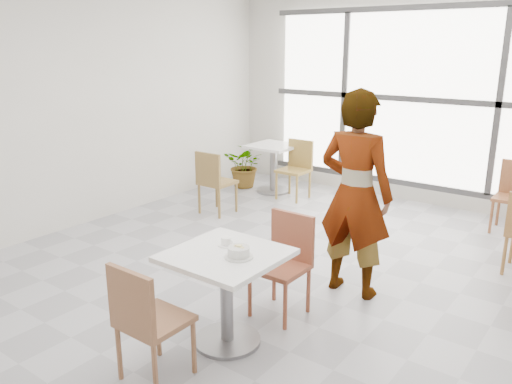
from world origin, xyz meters
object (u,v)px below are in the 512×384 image
Objects in this scene: person at (355,195)px; bg_chair_left_far at (296,165)px; chair_near at (145,316)px; oatmeal_bowl at (239,252)px; main_table at (226,281)px; plant_left at (246,165)px; bg_table_left at (273,161)px; bg_chair_left_near at (213,179)px; chair_far at (285,257)px; coffee_cup at (226,242)px.

bg_chair_left_far is at bearing -49.49° from person.
bg_chair_left_far is (-2.08, 2.30, -0.44)m from person.
person reaches higher than chair_near.
oatmeal_bowl is 0.24× the size of bg_chair_left_far.
chair_near is at bearing -99.37° from main_table.
plant_left is (-2.82, 3.69, -0.43)m from oatmeal_bowl.
bg_chair_left_near reaches higher than bg_table_left.
bg_table_left is 0.86× the size of bg_chair_left_near.
chair_far is 0.86m from person.
coffee_cup is (-0.22, 0.12, -0.01)m from oatmeal_bowl.
chair_far reaches higher than oatmeal_bowl.
oatmeal_bowl is at bearing 134.77° from bg_chair_left_near.
chair_far is 3.77m from bg_table_left.
bg_chair_left_near is (-0.00, -1.40, 0.01)m from bg_table_left.
main_table is 0.71m from chair_near.
coffee_cup is at bearing -91.84° from chair_near.
chair_far reaches higher than coffee_cup.
oatmeal_bowl is at bearing -63.36° from bg_chair_left_far.
bg_table_left is 0.46m from bg_chair_left_far.
oatmeal_bowl is 0.28× the size of bg_table_left.
chair_near is 1.19× the size of plant_left.
bg_table_left is 0.53m from plant_left.
chair_far is 2.78m from bg_chair_left_near.
oatmeal_bowl is 0.24× the size of bg_chair_left_near.
bg_table_left is (-2.25, 3.03, -0.01)m from chair_far.
plant_left is (-0.97, 0.01, -0.13)m from bg_chair_left_far.
person is 3.49m from bg_table_left.
bg_chair_left_near is at bearing -108.78° from bg_chair_left_far.
main_table is at bearing -99.37° from chair_near.
chair_far is 1.00× the size of bg_chair_left_near.
main_table is 4.05m from bg_chair_left_far.
plant_left is (-2.57, 4.38, -0.13)m from chair_near.
person is (0.29, 0.68, 0.44)m from chair_far.
bg_chair_left_near is (-2.06, 3.02, 0.00)m from chair_near.
oatmeal_bowl is 3.29m from bg_chair_left_near.
main_table is at bearing 175.72° from oatmeal_bowl.
chair_near reaches higher than plant_left.
oatmeal_bowl is at bearing -109.62° from chair_near.
bg_chair_left_near is 1.43m from bg_chair_left_far.
bg_chair_left_near is at bearing 134.77° from oatmeal_bowl.
bg_table_left is (-2.06, 4.42, -0.01)m from chair_near.
main_table is 0.92× the size of bg_chair_left_near.
main_table is 3.18m from bg_chair_left_near.
plant_left is (-2.69, 3.68, -0.16)m from main_table.
bg_chair_left_far is at bearing -5.60° from bg_table_left.
bg_table_left is 1.03× the size of plant_left.
bg_chair_left_near is at bearing -55.67° from chair_near.
chair_far is 0.46× the size of person.
person reaches higher than oatmeal_bowl.
bg_chair_left_near is at bearing -90.12° from bg_table_left.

